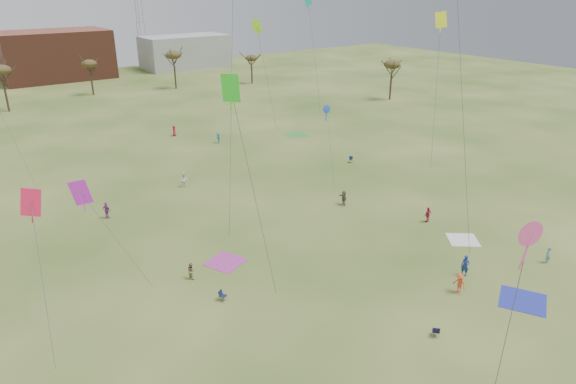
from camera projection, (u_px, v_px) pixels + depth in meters
ground at (377, 303)px, 40.47m from camera, size 260.00×260.00×0.00m
flyer_near_right at (465, 266)px, 43.96m from camera, size 0.64×0.80×1.90m
spectator_fore_a at (428, 215)px, 53.76m from camera, size 1.00×0.43×1.69m
spectator_fore_b at (191, 271)px, 43.58m from camera, size 0.68×0.80×1.47m
spectator_fore_c at (344, 198)px, 57.90m from camera, size 0.89×1.68×1.73m
flyer_mid_b at (459, 283)px, 41.53m from camera, size 0.67×1.14×1.73m
flyer_mid_c at (548, 255)px, 45.98m from camera, size 0.62×0.44×1.61m
spectator_mid_d at (107, 210)px, 54.63m from camera, size 0.87×1.15×1.82m
spectator_mid_e at (184, 180)px, 62.95m from camera, size 1.02×0.87×1.83m
flyer_far_b at (174, 131)px, 83.72m from camera, size 0.84×1.01×1.76m
flyer_far_c at (218, 138)px, 80.08m from camera, size 0.70×1.11×1.64m
blanket_blue at (523, 301)px, 40.76m from camera, size 4.65×4.65×0.03m
blanket_cream at (463, 240)px, 50.32m from camera, size 3.94×3.94×0.03m
blanket_plum at (225, 262)px, 46.33m from camera, size 3.93×3.93×0.03m
blanket_olive at (297, 135)px, 84.63m from camera, size 3.66×3.66×0.03m
camp_chair_left at (223, 298)px, 40.73m from camera, size 0.70×0.72×0.87m
camp_chair_center at (436, 333)px, 36.63m from camera, size 0.74×0.74×0.87m
camp_chair_right at (351, 161)px, 71.63m from camera, size 0.74×0.74×0.87m
kites_aloft at (259, 18)px, 46.96m from camera, size 56.50×62.15×26.40m
tree_line at (64, 76)px, 95.38m from camera, size 117.44×49.32×8.91m
building_brick at (55, 55)px, 130.62m from camera, size 26.00×16.00×12.00m
building_grey at (185, 52)px, 148.70m from camera, size 24.00×12.00×9.00m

